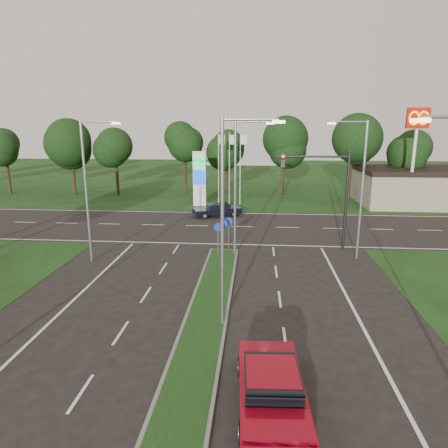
{
  "coord_description": "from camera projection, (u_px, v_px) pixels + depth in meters",
  "views": [
    {
      "loc": [
        2.17,
        -10.11,
        8.65
      ],
      "look_at": [
        0.06,
        15.99,
        2.2
      ],
      "focal_mm": 32.0,
      "sensor_mm": 36.0,
      "label": 1
    }
  ],
  "objects": [
    {
      "name": "navy_sedan",
      "position": [
        217.0,
        210.0,
        39.09
      ],
      "size": [
        4.91,
        3.33,
        1.25
      ],
      "rotation": [
        0.0,
        0.0,
        1.93
      ],
      "color": "black",
      "rests_on": "ground"
    },
    {
      "name": "streetlight_left_far",
      "position": [
        89.0,
        184.0,
        25.0
      ],
      "size": [
        2.53,
        0.22,
        9.0
      ],
      "color": "gray",
      "rests_on": "ground"
    },
    {
      "name": "traffic_signal",
      "position": [
        328.0,
        185.0,
        27.76
      ],
      "size": [
        5.1,
        0.42,
        7.0
      ],
      "color": "black",
      "rests_on": "ground"
    },
    {
      "name": "mcdonalds_sign",
      "position": [
        416.0,
        133.0,
        39.65
      ],
      "size": [
        2.2,
        0.47,
        10.4
      ],
      "color": "silver",
      "rests_on": "ground"
    },
    {
      "name": "treeline_far",
      "position": [
        240.0,
        141.0,
        49.02
      ],
      "size": [
        6.0,
        6.0,
        9.9
      ],
      "color": "black",
      "rests_on": "ground"
    },
    {
      "name": "cross_road",
      "position": [
        231.0,
        227.0,
        35.25
      ],
      "size": [
        160.0,
        12.0,
        0.02
      ],
      "primitive_type": "cube",
      "color": "black",
      "rests_on": "ground"
    },
    {
      "name": "ground",
      "position": [
        179.0,
        421.0,
        12.02
      ],
      "size": [
        160.0,
        160.0,
        0.0
      ],
      "primitive_type": "plane",
      "color": "black",
      "rests_on": "ground"
    },
    {
      "name": "median_kerb",
      "position": [
        198.0,
        348.0,
        15.88
      ],
      "size": [
        2.0,
        26.0,
        0.12
      ],
      "primitive_type": "cube",
      "color": "slate",
      "rests_on": "ground"
    },
    {
      "name": "gas_pylon",
      "position": [
        201.0,
        177.0,
        43.53
      ],
      "size": [
        5.8,
        1.26,
        8.0
      ],
      "color": "silver",
      "rests_on": "ground"
    },
    {
      "name": "red_sedan",
      "position": [
        271.0,
        386.0,
        12.48
      ],
      "size": [
        2.25,
        4.98,
        1.34
      ],
      "rotation": [
        0.0,
        0.0,
        0.05
      ],
      "color": "maroon",
      "rests_on": "ground"
    },
    {
      "name": "commercial_building",
      "position": [
        433.0,
        187.0,
        44.66
      ],
      "size": [
        16.0,
        9.0,
        4.0
      ],
      "primitive_type": "cube",
      "color": "gray",
      "rests_on": "ground"
    },
    {
      "name": "streetlight_median_near",
      "position": [
        227.0,
        215.0,
        16.53
      ],
      "size": [
        2.53,
        0.22,
        9.0
      ],
      "color": "gray",
      "rests_on": "ground"
    },
    {
      "name": "verge_far",
      "position": [
        243.0,
        180.0,
        65.25
      ],
      "size": [
        160.0,
        50.0,
        0.02
      ],
      "primitive_type": "cube",
      "color": "black",
      "rests_on": "ground"
    },
    {
      "name": "median_signs",
      "position": [
        224.0,
        229.0,
        27.48
      ],
      "size": [
        1.16,
        1.76,
        2.38
      ],
      "color": "gray",
      "rests_on": "ground"
    },
    {
      "name": "streetlight_median_far",
      "position": [
        238.0,
        182.0,
        26.21
      ],
      "size": [
        2.53,
        0.22,
        9.0
      ],
      "color": "gray",
      "rests_on": "ground"
    },
    {
      "name": "streetlight_right_far",
      "position": [
        359.0,
        183.0,
        25.6
      ],
      "size": [
        2.53,
        0.22,
        9.0
      ],
      "rotation": [
        0.0,
        0.0,
        3.14
      ],
      "color": "gray",
      "rests_on": "ground"
    }
  ]
}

